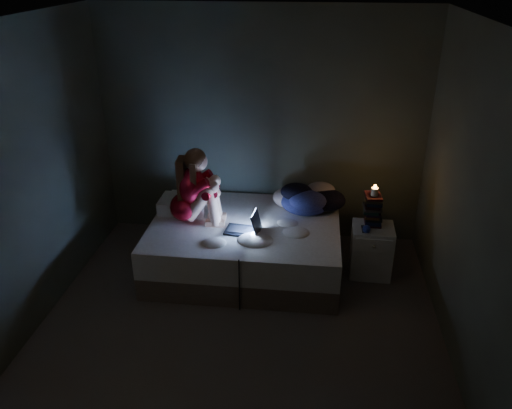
% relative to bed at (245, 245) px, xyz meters
% --- Properties ---
extents(floor, '(3.60, 3.80, 0.02)m').
position_rel_bed_xyz_m(floor, '(0.08, -1.10, -0.28)').
color(floor, '#4D453F').
rests_on(floor, ground).
extents(ceiling, '(3.60, 3.80, 0.02)m').
position_rel_bed_xyz_m(ceiling, '(0.08, -1.10, 2.34)').
color(ceiling, silver).
rests_on(ceiling, ground).
extents(wall_back, '(3.60, 0.02, 2.60)m').
position_rel_bed_xyz_m(wall_back, '(0.08, 0.81, 1.03)').
color(wall_back, '#3B3D36').
rests_on(wall_back, ground).
extents(wall_front, '(3.60, 0.02, 2.60)m').
position_rel_bed_xyz_m(wall_front, '(0.08, -3.01, 1.03)').
color(wall_front, '#3B3D36').
rests_on(wall_front, ground).
extents(wall_left, '(0.02, 3.80, 2.60)m').
position_rel_bed_xyz_m(wall_left, '(-1.73, -1.10, 1.03)').
color(wall_left, '#3B3D36').
rests_on(wall_left, ground).
extents(wall_right, '(0.02, 3.80, 2.60)m').
position_rel_bed_xyz_m(wall_right, '(1.89, -1.10, 1.03)').
color(wall_right, '#3B3D36').
rests_on(wall_right, ground).
extents(bed, '(1.93, 1.45, 0.53)m').
position_rel_bed_xyz_m(bed, '(0.00, 0.00, 0.00)').
color(bed, beige).
rests_on(bed, ground).
extents(pillow, '(0.50, 0.36, 0.14)m').
position_rel_bed_xyz_m(pillow, '(-0.69, 0.20, 0.34)').
color(pillow, white).
rests_on(pillow, bed).
extents(woman, '(0.52, 0.36, 0.80)m').
position_rel_bed_xyz_m(woman, '(-0.60, -0.04, 0.67)').
color(woman, maroon).
rests_on(woman, bed).
extents(laptop, '(0.37, 0.28, 0.24)m').
position_rel_bed_xyz_m(laptop, '(-0.00, -0.18, 0.39)').
color(laptop, black).
rests_on(laptop, bed).
extents(clothes_pile, '(0.61, 0.52, 0.33)m').
position_rel_bed_xyz_m(clothes_pile, '(0.61, 0.35, 0.43)').
color(clothes_pile, '#1B1C47').
rests_on(clothes_pile, bed).
extents(nightstand, '(0.42, 0.37, 0.55)m').
position_rel_bed_xyz_m(nightstand, '(1.31, 0.03, 0.01)').
color(nightstand, silver).
rests_on(nightstand, ground).
extents(book_stack, '(0.19, 0.25, 0.33)m').
position_rel_bed_xyz_m(book_stack, '(1.29, 0.11, 0.45)').
color(book_stack, black).
rests_on(book_stack, nightstand).
extents(candle, '(0.07, 0.07, 0.08)m').
position_rel_bed_xyz_m(candle, '(1.29, 0.11, 0.65)').
color(candle, beige).
rests_on(candle, book_stack).
extents(phone, '(0.08, 0.14, 0.01)m').
position_rel_bed_xyz_m(phone, '(1.22, -0.03, 0.29)').
color(phone, black).
rests_on(phone, nightstand).
extents(blue_orb, '(0.08, 0.08, 0.08)m').
position_rel_bed_xyz_m(blue_orb, '(1.23, -0.09, 0.32)').
color(blue_orb, navy).
rests_on(blue_orb, nightstand).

